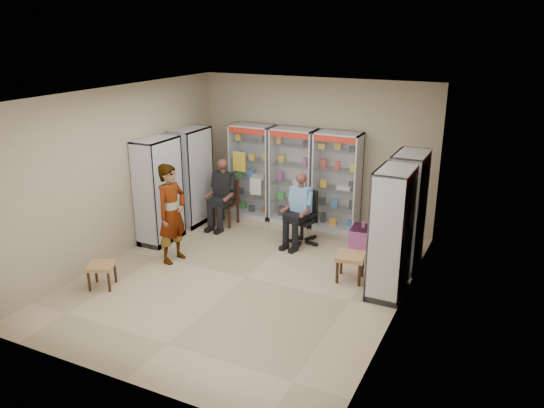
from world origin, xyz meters
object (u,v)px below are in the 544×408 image
at_px(cabinet_back_right, 337,182).
at_px(cabinet_right_far, 407,211).
at_px(cabinet_left_far, 192,177).
at_px(cabinet_left_near, 159,191).
at_px(woven_stool_a, 350,267).
at_px(cabinet_back_left, 252,171).
at_px(standing_man, 172,213).
at_px(office_chair, 302,217).
at_px(pink_trunk, 365,241).
at_px(cabinet_back_mid, 293,176).
at_px(woven_stool_b, 102,275).
at_px(wooden_chair, 226,203).
at_px(cabinet_right_near, 391,233).
at_px(seated_shopkeeper, 301,211).

distance_m(cabinet_back_right, cabinet_right_far, 1.98).
bearing_deg(cabinet_back_right, cabinet_left_far, -161.81).
relative_size(cabinet_left_near, woven_stool_a, 4.48).
bearing_deg(cabinet_back_left, cabinet_left_near, -114.61).
height_order(cabinet_left_near, standing_man, cabinet_left_near).
distance_m(office_chair, pink_trunk, 1.27).
relative_size(cabinet_left_far, cabinet_left_near, 1.00).
bearing_deg(woven_stool_a, cabinet_right_far, 54.84).
relative_size(cabinet_back_mid, pink_trunk, 3.86).
bearing_deg(woven_stool_b, cabinet_back_left, 81.49).
relative_size(cabinet_right_far, office_chair, 1.94).
height_order(cabinet_right_far, cabinet_left_far, same).
relative_size(cabinet_back_right, woven_stool_a, 4.48).
bearing_deg(cabinet_left_far, cabinet_back_left, 135.00).
distance_m(cabinet_back_left, standing_man, 2.69).
relative_size(cabinet_right_far, wooden_chair, 2.13).
distance_m(cabinet_right_near, woven_stool_a, 1.03).
xyz_separation_m(cabinet_back_right, cabinet_left_near, (-2.83, -2.03, 0.00)).
relative_size(cabinet_back_left, standing_man, 1.14).
distance_m(cabinet_back_left, woven_stool_b, 4.13).
xyz_separation_m(cabinet_back_mid, cabinet_right_far, (2.58, -1.13, 0.00)).
distance_m(cabinet_back_left, woven_stool_a, 3.62).
bearing_deg(woven_stool_b, pink_trunk, 42.03).
xyz_separation_m(cabinet_back_left, pink_trunk, (2.80, -0.94, -0.75)).
xyz_separation_m(cabinet_right_far, cabinet_left_near, (-4.46, -0.90, 0.00)).
bearing_deg(woven_stool_b, woven_stool_a, 29.27).
relative_size(cabinet_left_near, pink_trunk, 3.86).
bearing_deg(office_chair, wooden_chair, -176.91).
bearing_deg(office_chair, cabinet_back_right, 80.82).
bearing_deg(seated_shopkeeper, cabinet_left_far, -171.51).
distance_m(cabinet_back_left, cabinet_back_mid, 0.95).
distance_m(cabinet_back_left, wooden_chair, 0.94).
xyz_separation_m(cabinet_right_far, standing_man, (-3.70, -1.55, -0.12)).
distance_m(cabinet_right_near, wooden_chair, 4.10).
bearing_deg(standing_man, office_chair, -38.97).
bearing_deg(wooden_chair, cabinet_back_mid, 31.31).
xyz_separation_m(cabinet_back_right, wooden_chair, (-2.15, -0.73, -0.53)).
xyz_separation_m(cabinet_back_left, office_chair, (1.56, -0.96, -0.49)).
bearing_deg(pink_trunk, cabinet_right_far, -14.37).
height_order(cabinet_left_far, woven_stool_b, cabinet_left_far).
distance_m(cabinet_back_left, cabinet_left_near, 2.23).
bearing_deg(cabinet_back_right, office_chair, -109.50).
height_order(cabinet_back_mid, wooden_chair, cabinet_back_mid).
bearing_deg(standing_man, woven_stool_b, 168.33).
height_order(office_chair, standing_man, standing_man).
xyz_separation_m(cabinet_left_near, office_chair, (2.49, 1.07, -0.49)).
bearing_deg(wooden_chair, standing_man, -87.65).
bearing_deg(cabinet_left_far, cabinet_right_near, 73.75).
bearing_deg(cabinet_left_near, cabinet_back_right, 125.65).
xyz_separation_m(cabinet_left_near, wooden_chair, (0.68, 1.30, -0.53)).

